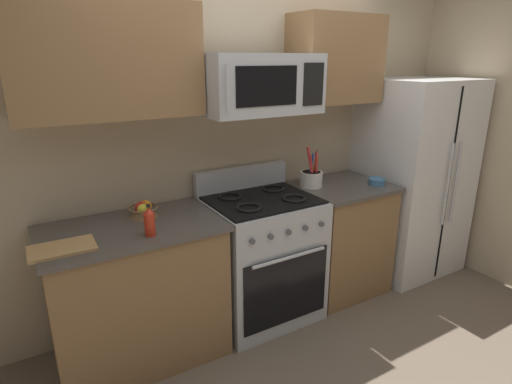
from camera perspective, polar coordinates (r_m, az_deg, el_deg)
ground_plane at (r=2.92m, az=8.06°, el=-22.13°), size 16.00×16.00×0.00m
wall_back at (r=3.17m, az=-2.92°, el=7.51°), size 8.00×0.10×2.60m
counter_left at (r=2.81m, az=-15.89°, el=-13.13°), size 1.06×0.64×0.91m
range_oven at (r=3.11m, az=0.75°, el=-8.80°), size 0.76×0.69×1.09m
counter_right at (r=3.53m, az=11.26°, el=-6.06°), size 0.72×0.64×0.91m
refrigerator at (r=3.96m, az=20.53°, el=1.83°), size 0.85×0.75×1.70m
microwave at (r=2.81m, az=0.54°, el=14.52°), size 0.78×0.44×0.38m
upper_cabinets_left at (r=2.59m, az=-19.79°, el=16.54°), size 1.05×0.34×0.64m
upper_cabinets_right at (r=3.37m, az=10.80°, el=17.33°), size 0.71×0.34×0.64m
utensil_crock at (r=3.27m, az=7.57°, el=1.94°), size 0.17×0.17×0.31m
fruit_basket at (r=2.73m, az=-15.14°, el=-2.38°), size 0.19×0.19×0.10m
cutting_board at (r=2.43m, az=-24.98°, el=-6.99°), size 0.34×0.22×0.02m
bottle_hot_sauce at (r=2.42m, az=-14.35°, el=-3.94°), size 0.06×0.06×0.19m
prep_bowl at (r=3.44m, az=16.16°, el=1.43°), size 0.13×0.13×0.05m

